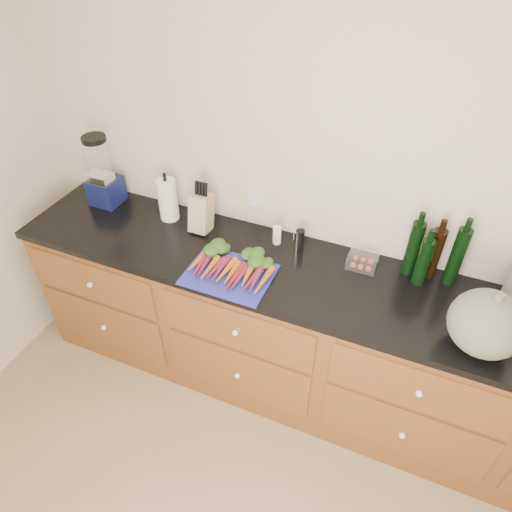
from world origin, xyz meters
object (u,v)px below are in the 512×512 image
at_px(carrots, 232,267).
at_px(tomato_box, 362,261).
at_px(paper_towel, 168,200).
at_px(blender_appliance, 102,175).
at_px(squash, 487,324).
at_px(knife_block, 201,213).
at_px(cutting_board, 229,274).

bearing_deg(carrots, tomato_box, 26.55).
distance_m(paper_towel, tomato_box, 1.14).
distance_m(blender_appliance, paper_towel, 0.44).
distance_m(squash, paper_towel, 1.73).
relative_size(carrots, knife_block, 1.90).
xyz_separation_m(squash, paper_towel, (-1.70, 0.31, -0.01)).
relative_size(blender_appliance, tomato_box, 2.90).
xyz_separation_m(cutting_board, knife_block, (-0.31, 0.30, 0.10)).
height_order(carrots, paper_towel, paper_towel).
bearing_deg(tomato_box, paper_towel, -179.49).
bearing_deg(squash, cutting_board, -179.48).
bearing_deg(paper_towel, squash, -10.31).
bearing_deg(cutting_board, carrots, 90.00).
relative_size(knife_block, tomato_box, 1.45).
distance_m(squash, blender_appliance, 2.16).
height_order(paper_towel, knife_block, paper_towel).
xyz_separation_m(paper_towel, tomato_box, (1.13, 0.01, -0.09)).
bearing_deg(blender_appliance, tomato_box, 0.45).
bearing_deg(knife_block, tomato_box, 1.89).
height_order(knife_block, tomato_box, knife_block).
xyz_separation_m(cutting_board, tomato_box, (0.60, 0.33, 0.03)).
bearing_deg(squash, carrots, 178.96).
bearing_deg(carrots, squash, -1.04).
bearing_deg(squash, knife_block, 168.91).
distance_m(cutting_board, tomato_box, 0.68).
height_order(blender_appliance, tomato_box, blender_appliance).
relative_size(cutting_board, tomato_box, 2.89).
bearing_deg(tomato_box, blender_appliance, -179.55).
bearing_deg(cutting_board, knife_block, 135.99).
bearing_deg(tomato_box, carrots, -153.45).
bearing_deg(knife_block, carrots, -40.83).
bearing_deg(blender_appliance, cutting_board, -18.07).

